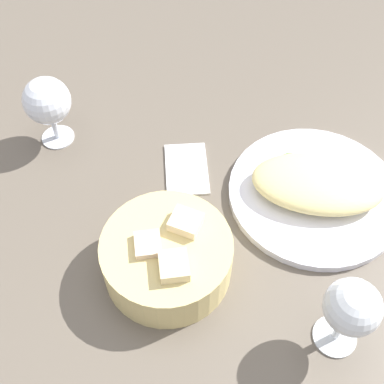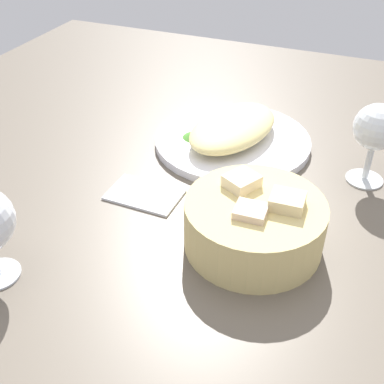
# 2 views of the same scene
# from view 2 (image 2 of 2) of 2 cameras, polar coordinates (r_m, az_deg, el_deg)

# --- Properties ---
(ground_plane) EXTENTS (1.40, 1.40, 0.02)m
(ground_plane) POSITION_cam_2_polar(r_m,az_deg,el_deg) (0.74, 1.65, -1.63)
(ground_plane) COLOR brown
(plate) EXTENTS (0.28, 0.28, 0.01)m
(plate) POSITION_cam_2_polar(r_m,az_deg,el_deg) (0.88, 4.74, 6.00)
(plate) COLOR white
(plate) RESTS_ON ground_plane
(omelette) EXTENTS (0.23, 0.17, 0.04)m
(omelette) POSITION_cam_2_polar(r_m,az_deg,el_deg) (0.87, 4.82, 7.55)
(omelette) COLOR #E3D086
(omelette) RESTS_ON plate
(lettuce_garnish) EXTENTS (0.04, 0.04, 0.01)m
(lettuce_garnish) POSITION_cam_2_polar(r_m,az_deg,el_deg) (0.87, 0.34, 6.77)
(lettuce_garnish) COLOR #41822B
(lettuce_garnish) RESTS_ON plate
(bread_basket) EXTENTS (0.18, 0.18, 0.09)m
(bread_basket) POSITION_cam_2_polar(r_m,az_deg,el_deg) (0.64, 7.29, -3.60)
(bread_basket) COLOR #D0BB77
(bread_basket) RESTS_ON ground_plane
(wine_glass_far) EXTENTS (0.07, 0.07, 0.13)m
(wine_glass_far) POSITION_cam_2_polar(r_m,az_deg,el_deg) (0.79, 20.73, 6.74)
(wine_glass_far) COLOR silver
(wine_glass_far) RESTS_ON ground_plane
(folded_napkin) EXTENTS (0.07, 0.11, 0.01)m
(folded_napkin) POSITION_cam_2_polar(r_m,az_deg,el_deg) (0.75, -5.60, -0.19)
(folded_napkin) COLOR white
(folded_napkin) RESTS_ON ground_plane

